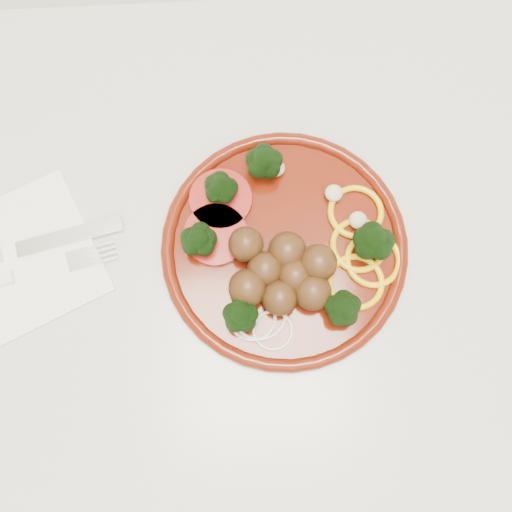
{
  "coord_description": "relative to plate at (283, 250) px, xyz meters",
  "views": [
    {
      "loc": [
        -0.01,
        1.55,
        1.48
      ],
      "look_at": [
        -0.0,
        1.68,
        0.92
      ],
      "focal_mm": 40.0,
      "sensor_mm": 36.0,
      "label": 1
    }
  ],
  "objects": [
    {
      "name": "napkin",
      "position": [
        -0.27,
        0.01,
        -0.01
      ],
      "size": [
        0.2,
        0.2,
        0.0
      ],
      "primitive_type": "cube",
      "rotation": [
        0.0,
        0.0,
        0.43
      ],
      "color": "white",
      "rests_on": "counter"
    },
    {
      "name": "counter",
      "position": [
        -0.02,
        0.01,
        -0.47
      ],
      "size": [
        2.4,
        0.6,
        0.9
      ],
      "color": "silver",
      "rests_on": "ground"
    },
    {
      "name": "plate",
      "position": [
        0.0,
        0.0,
        0.0
      ],
      "size": [
        0.26,
        0.26,
        0.05
      ],
      "rotation": [
        0.0,
        0.0,
        -0.42
      ],
      "color": "#501206",
      "rests_on": "counter"
    }
  ]
}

